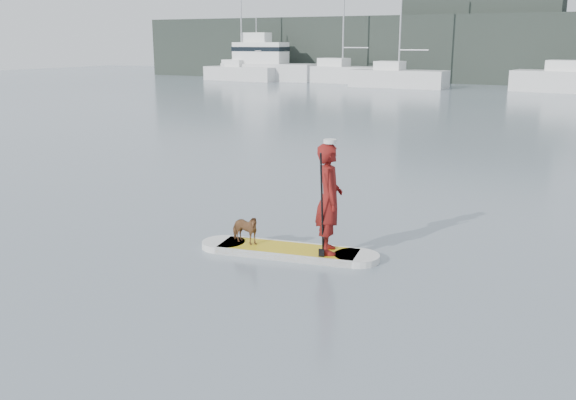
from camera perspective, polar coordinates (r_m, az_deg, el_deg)
The scene contains 11 objects.
ground at distance 9.31m, azimuth 6.95°, elevation -9.65°, with size 140.00×140.00×0.00m, color slate.
paddleboard at distance 11.50m, azimuth -0.00°, elevation -4.55°, with size 3.26×1.24×0.12m.
paddler at distance 11.02m, azimuth 3.67°, elevation 0.11°, with size 0.70×0.46×1.92m, color maroon.
white_cap at distance 10.82m, azimuth 3.75°, elevation 5.23°, with size 0.22×0.22×0.07m, color silver.
dog at distance 11.67m, azimuth -3.89°, elevation -2.59°, with size 0.30×0.65×0.55m, color brown.
paddle at distance 10.83m, azimuth 3.03°, elevation -1.67°, with size 0.10×0.30×2.00m.
sailboat_a at distance 63.11m, azimuth -4.16°, elevation 11.25°, with size 7.86×3.12×11.13m.
sailboat_b at distance 59.84m, azimuth 4.80°, elevation 11.24°, with size 9.14×3.27×13.35m.
sailboat_c at distance 54.19m, azimuth 9.72°, elevation 10.71°, with size 7.86×2.72×11.24m.
motor_yacht_b at distance 62.95m, azimuth -2.02°, elevation 12.08°, with size 9.19×3.76×5.92m.
shore_building_west at distance 63.34m, azimuth 16.71°, elevation 14.10°, with size 14.00×4.00×9.00m, color #202823.
Camera 1 is at (3.00, -7.99, 3.71)m, focal length 40.00 mm.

